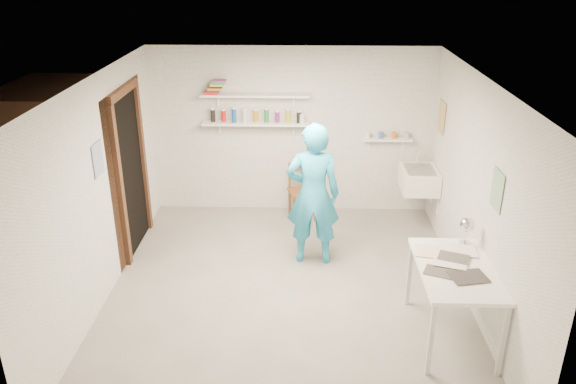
{
  "coord_description": "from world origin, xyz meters",
  "views": [
    {
      "loc": [
        0.17,
        -5.44,
        3.55
      ],
      "look_at": [
        0.0,
        0.4,
        1.05
      ],
      "focal_mm": 35.0,
      "sensor_mm": 36.0,
      "label": 1
    }
  ],
  "objects_px": {
    "man": "(313,195)",
    "desk_lamp": "(467,225)",
    "belfast_sink": "(419,180)",
    "wooden_chair": "(303,192)",
    "wall_clock": "(313,165)",
    "work_table": "(452,303)"
  },
  "relations": [
    {
      "from": "man",
      "to": "wall_clock",
      "type": "bearing_deg",
      "value": -89.48
    },
    {
      "from": "man",
      "to": "work_table",
      "type": "relative_size",
      "value": 1.49
    },
    {
      "from": "man",
      "to": "wall_clock",
      "type": "xyz_separation_m",
      "value": [
        -0.0,
        0.22,
        0.3
      ]
    },
    {
      "from": "wooden_chair",
      "to": "work_table",
      "type": "height_order",
      "value": "wooden_chair"
    },
    {
      "from": "belfast_sink",
      "to": "wall_clock",
      "type": "height_order",
      "value": "wall_clock"
    },
    {
      "from": "belfast_sink",
      "to": "work_table",
      "type": "height_order",
      "value": "belfast_sink"
    },
    {
      "from": "desk_lamp",
      "to": "belfast_sink",
      "type": "bearing_deg",
      "value": 92.48
    },
    {
      "from": "work_table",
      "to": "desk_lamp",
      "type": "xyz_separation_m",
      "value": [
        0.2,
        0.48,
        0.62
      ]
    },
    {
      "from": "wooden_chair",
      "to": "desk_lamp",
      "type": "bearing_deg",
      "value": -67.1
    },
    {
      "from": "man",
      "to": "desk_lamp",
      "type": "relative_size",
      "value": 11.92
    },
    {
      "from": "man",
      "to": "desk_lamp",
      "type": "bearing_deg",
      "value": 147.14
    },
    {
      "from": "man",
      "to": "work_table",
      "type": "bearing_deg",
      "value": 132.5
    },
    {
      "from": "belfast_sink",
      "to": "wooden_chair",
      "type": "height_order",
      "value": "belfast_sink"
    },
    {
      "from": "desk_lamp",
      "to": "wall_clock",
      "type": "bearing_deg",
      "value": 141.55
    },
    {
      "from": "belfast_sink",
      "to": "desk_lamp",
      "type": "bearing_deg",
      "value": -87.52
    },
    {
      "from": "wall_clock",
      "to": "wooden_chair",
      "type": "bearing_deg",
      "value": 97.37
    },
    {
      "from": "belfast_sink",
      "to": "man",
      "type": "bearing_deg",
      "value": -145.69
    },
    {
      "from": "wall_clock",
      "to": "belfast_sink",
      "type": "bearing_deg",
      "value": 28.24
    },
    {
      "from": "work_table",
      "to": "desk_lamp",
      "type": "relative_size",
      "value": 8.0
    },
    {
      "from": "wall_clock",
      "to": "work_table",
      "type": "bearing_deg",
      "value": -51.37
    },
    {
      "from": "belfast_sink",
      "to": "desk_lamp",
      "type": "xyz_separation_m",
      "value": [
        0.09,
        -2.0,
        0.32
      ]
    },
    {
      "from": "belfast_sink",
      "to": "work_table",
      "type": "bearing_deg",
      "value": -92.54
    }
  ]
}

